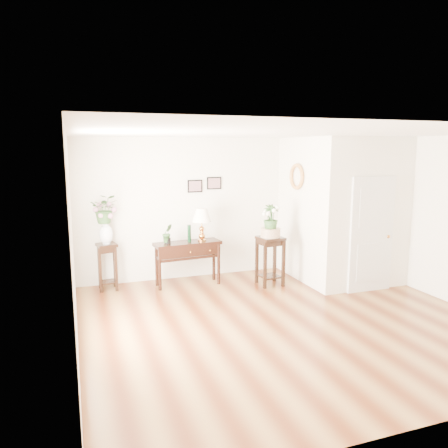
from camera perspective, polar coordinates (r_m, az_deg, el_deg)
name	(u,v)px	position (r m, az deg, el deg)	size (l,w,h in m)	color
floor	(286,320)	(6.87, 8.06, -12.37)	(6.00, 5.50, 0.02)	brown
ceiling	(290,133)	(6.37, 8.66, 11.67)	(6.00, 5.50, 0.02)	white
wall_back	(225,207)	(8.97, 0.19, 2.23)	(6.00, 0.02, 2.80)	white
wall_front	(433,284)	(4.30, 25.69, -7.07)	(6.00, 0.02, 2.80)	white
wall_left	(72,245)	(5.75, -19.21, -2.58)	(0.02, 5.50, 2.80)	white
wall_right	(446,219)	(8.29, 27.05, 0.53)	(0.02, 5.50, 2.80)	white
partition	(340,209)	(9.05, 14.95, 1.96)	(1.80, 1.95, 2.80)	white
door	(371,235)	(8.31, 18.71, -1.34)	(0.90, 0.05, 2.10)	silver
art_print_left	(195,186)	(8.71, -3.81, 4.96)	(0.30, 0.02, 0.25)	black
art_print_right	(214,183)	(8.82, -1.30, 5.36)	(0.30, 0.02, 0.25)	black
wall_ornament	(297,177)	(8.61, 9.45, 6.12)	(0.51, 0.51, 0.07)	gold
console_table	(188,263)	(8.39, -4.75, -5.15)	(1.26, 0.42, 0.84)	black
table_lamp	(202,223)	(8.30, -2.93, 0.15)	(0.36, 0.36, 0.64)	#AA6A2A
green_vase	(189,233)	(8.27, -4.56, -1.17)	(0.07, 0.07, 0.32)	black
potted_plant	(167,234)	(8.17, -7.41, -1.32)	(0.19, 0.16, 0.35)	#2A4F22
plant_stand_a	(108,267)	(8.36, -14.97, -5.41)	(0.34, 0.34, 0.87)	black
porcelain_vase	(106,232)	(8.22, -15.17, -0.96)	(0.25, 0.25, 0.42)	white
lily_arrangement	(105,208)	(8.15, -15.31, 2.08)	(0.48, 0.41, 0.53)	#2A4F22
plant_stand_b	(270,261)	(8.41, 6.03, -4.82)	(0.44, 0.44, 0.94)	black
ceramic_bowl	(270,233)	(8.29, 6.09, -1.15)	(0.37, 0.37, 0.17)	#C4AE8F
narcissus	(271,218)	(8.24, 6.13, 0.81)	(0.28, 0.28, 0.49)	#2A4F22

